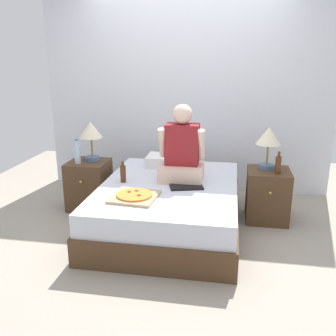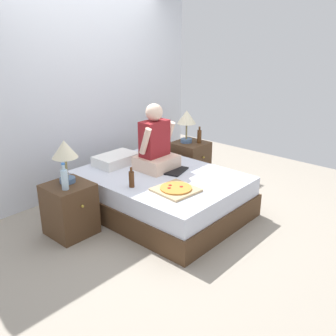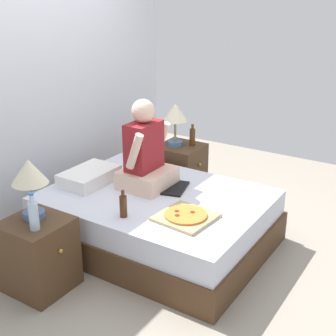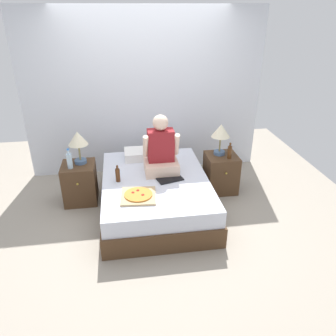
% 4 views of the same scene
% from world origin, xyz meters
% --- Properties ---
extents(ground_plane, '(5.65, 5.65, 0.00)m').
position_xyz_m(ground_plane, '(0.00, 0.00, 0.00)').
color(ground_plane, '#9E9384').
extents(wall_back, '(3.65, 0.12, 2.50)m').
position_xyz_m(wall_back, '(0.00, 1.29, 1.25)').
color(wall_back, silver).
rests_on(wall_back, ground).
extents(bed, '(1.39, 1.86, 0.47)m').
position_xyz_m(bed, '(0.00, 0.00, 0.23)').
color(bed, '#4C331E').
rests_on(bed, ground).
extents(nightstand_left, '(0.44, 0.47, 0.56)m').
position_xyz_m(nightstand_left, '(-1.01, 0.37, 0.28)').
color(nightstand_left, '#4C331E').
rests_on(nightstand_left, ground).
extents(lamp_on_left_nightstand, '(0.26, 0.26, 0.45)m').
position_xyz_m(lamp_on_left_nightstand, '(-0.97, 0.42, 0.88)').
color(lamp_on_left_nightstand, '#4C6B93').
rests_on(lamp_on_left_nightstand, nightstand_left).
extents(water_bottle, '(0.07, 0.07, 0.28)m').
position_xyz_m(water_bottle, '(-1.09, 0.28, 0.67)').
color(water_bottle, silver).
rests_on(water_bottle, nightstand_left).
extents(nightstand_right, '(0.44, 0.47, 0.56)m').
position_xyz_m(nightstand_right, '(1.01, 0.37, 0.28)').
color(nightstand_right, '#4C331E').
rests_on(nightstand_right, ground).
extents(lamp_on_right_nightstand, '(0.26, 0.26, 0.45)m').
position_xyz_m(lamp_on_right_nightstand, '(0.98, 0.42, 0.88)').
color(lamp_on_right_nightstand, '#4C6B93').
rests_on(lamp_on_right_nightstand, nightstand_right).
extents(beer_bottle, '(0.06, 0.06, 0.23)m').
position_xyz_m(beer_bottle, '(1.08, 0.27, 0.65)').
color(beer_bottle, '#512D14').
rests_on(beer_bottle, nightstand_right).
extents(pillow, '(0.52, 0.34, 0.12)m').
position_xyz_m(pillow, '(-0.11, 0.65, 0.53)').
color(pillow, white).
rests_on(pillow, bed).
extents(person_seated, '(0.47, 0.40, 0.78)m').
position_xyz_m(person_seated, '(0.10, 0.18, 0.76)').
color(person_seated, beige).
rests_on(person_seated, bed).
extents(laptop, '(0.42, 0.48, 0.07)m').
position_xyz_m(laptop, '(0.16, 0.01, 0.49)').
color(laptop, black).
rests_on(laptop, bed).
extents(pizza_box, '(0.43, 0.43, 0.05)m').
position_xyz_m(pizza_box, '(-0.25, -0.44, 0.49)').
color(pizza_box, tan).
rests_on(pizza_box, bed).
extents(beer_bottle_on_bed, '(0.06, 0.06, 0.22)m').
position_xyz_m(beer_bottle_on_bed, '(-0.48, -0.02, 0.56)').
color(beer_bottle_on_bed, '#4C2811').
rests_on(beer_bottle_on_bed, bed).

